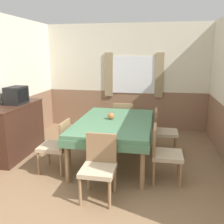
# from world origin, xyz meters

# --- Properties ---
(wall_back) EXTENTS (4.42, 0.09, 2.60)m
(wall_back) POSITION_xyz_m (0.01, 3.94, 1.30)
(wall_back) COLOR silver
(wall_back) RESTS_ON ground_plane
(wall_left) EXTENTS (0.05, 4.32, 2.60)m
(wall_left) POSITION_xyz_m (-2.04, 1.96, 1.30)
(wall_left) COLOR silver
(wall_left) RESTS_ON ground_plane
(dining_table) EXTENTS (1.30, 1.94, 0.75)m
(dining_table) POSITION_xyz_m (0.09, 1.81, 0.65)
(dining_table) COLOR #4C7A56
(dining_table) RESTS_ON ground_plane
(chair_head_near) EXTENTS (0.44, 0.44, 0.85)m
(chair_head_near) POSITION_xyz_m (0.09, 0.65, 0.46)
(chair_head_near) COLOR #93704C
(chair_head_near) RESTS_ON ground_plane
(chair_left_near) EXTENTS (0.44, 0.44, 0.85)m
(chair_left_near) POSITION_xyz_m (-0.75, 1.26, 0.46)
(chair_left_near) COLOR #93704C
(chair_left_near) RESTS_ON ground_plane
(chair_right_near) EXTENTS (0.44, 0.44, 0.85)m
(chair_right_near) POSITION_xyz_m (0.93, 1.26, 0.46)
(chair_right_near) COLOR #93704C
(chair_right_near) RESTS_ON ground_plane
(chair_right_far) EXTENTS (0.44, 0.44, 0.85)m
(chair_right_far) POSITION_xyz_m (0.93, 2.36, 0.46)
(chair_right_far) COLOR #93704C
(chair_right_far) RESTS_ON ground_plane
(chair_head_window) EXTENTS (0.44, 0.44, 0.85)m
(chair_head_window) POSITION_xyz_m (0.09, 2.97, 0.46)
(chair_head_window) COLOR #93704C
(chair_head_window) RESTS_ON ground_plane
(sideboard) EXTENTS (0.46, 1.35, 0.98)m
(sideboard) POSITION_xyz_m (-1.77, 1.77, 0.50)
(sideboard) COLOR #3D2319
(sideboard) RESTS_ON ground_plane
(tv) EXTENTS (0.29, 0.41, 0.32)m
(tv) POSITION_xyz_m (-1.76, 1.84, 1.14)
(tv) COLOR black
(tv) RESTS_ON sideboard
(vase) EXTENTS (0.12, 0.12, 0.12)m
(vase) POSITION_xyz_m (0.01, 1.89, 0.81)
(vase) COLOR #B26B38
(vase) RESTS_ON dining_table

